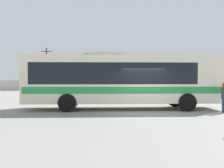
% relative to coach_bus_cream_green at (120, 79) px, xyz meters
% --- Properties ---
extents(ground_plane, '(300.00, 300.00, 0.00)m').
position_rel_coach_bus_cream_green_xyz_m(ground_plane, '(1.25, 8.26, -1.88)').
color(ground_plane, gray).
extents(perimeter_wall, '(80.00, 0.30, 1.64)m').
position_rel_coach_bus_cream_green_xyz_m(perimeter_wall, '(1.25, 25.82, -1.06)').
color(perimeter_wall, beige).
rests_on(perimeter_wall, ground_plane).
extents(coach_bus_cream_green, '(11.91, 2.93, 3.51)m').
position_rel_coach_bus_cream_green_xyz_m(coach_bus_cream_green, '(0.00, 0.00, 0.00)').
color(coach_bus_cream_green, silver).
rests_on(coach_bus_cream_green, ground_plane).
extents(attendant_by_bus_door, '(0.38, 0.38, 1.64)m').
position_rel_coach_bus_cream_green_xyz_m(attendant_by_bus_door, '(5.62, -2.01, -0.94)').
color(attendant_by_bus_door, '#33476B').
rests_on(attendant_by_bus_door, ground_plane).
extents(parked_car_leftmost_red, '(4.37, 2.03, 1.45)m').
position_rel_coach_bus_cream_green_xyz_m(parked_car_leftmost_red, '(-6.58, 21.98, -1.10)').
color(parked_car_leftmost_red, red).
rests_on(parked_car_leftmost_red, ground_plane).
extents(parked_car_second_silver, '(4.48, 2.22, 1.45)m').
position_rel_coach_bus_cream_green_xyz_m(parked_car_second_silver, '(-0.79, 22.05, -1.11)').
color(parked_car_second_silver, '#B7BABF').
rests_on(parked_car_second_silver, ground_plane).
extents(parked_car_third_maroon, '(4.52, 2.12, 1.46)m').
position_rel_coach_bus_cream_green_xyz_m(parked_car_third_maroon, '(4.83, 21.95, -1.10)').
color(parked_car_third_maroon, maroon).
rests_on(parked_car_third_maroon, ground_plane).
extents(utility_pole_near, '(1.80, 0.24, 7.11)m').
position_rel_coach_bus_cream_green_xyz_m(utility_pole_near, '(-9.85, 28.02, 1.85)').
color(utility_pole_near, '#4C3823').
rests_on(utility_pole_near, ground_plane).
extents(roadside_tree_left, '(3.73, 3.73, 5.11)m').
position_rel_coach_bus_cream_green_xyz_m(roadside_tree_left, '(-10.84, 30.80, 1.64)').
color(roadside_tree_left, brown).
rests_on(roadside_tree_left, ground_plane).
extents(roadside_tree_midleft, '(5.59, 5.59, 6.68)m').
position_rel_coach_bus_cream_green_xyz_m(roadside_tree_midleft, '(-2.75, 31.44, 2.42)').
color(roadside_tree_midleft, brown).
rests_on(roadside_tree_midleft, ground_plane).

